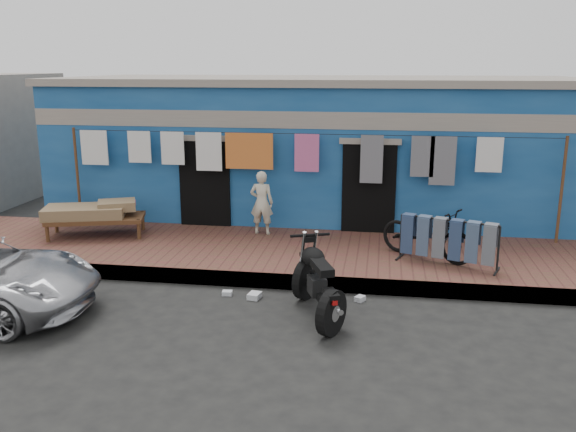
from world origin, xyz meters
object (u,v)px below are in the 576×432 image
object	(u,v)px
motorcycle	(318,280)
jeans_rack	(448,241)
seated_person	(262,203)
charpoy	(96,220)
bicycle	(427,227)

from	to	relation	value
motorcycle	jeans_rack	size ratio (longest dim) A/B	1.03
seated_person	charpoy	distance (m)	3.39
seated_person	charpoy	world-z (taller)	seated_person
bicycle	motorcycle	world-z (taller)	bicycle
bicycle	charpoy	distance (m)	6.59
bicycle	motorcycle	distance (m)	2.90
bicycle	jeans_rack	distance (m)	0.50
seated_person	charpoy	bearing A→B (deg)	12.62
bicycle	jeans_rack	world-z (taller)	bicycle
jeans_rack	bicycle	bearing A→B (deg)	134.96
charpoy	seated_person	bearing A→B (deg)	11.43
bicycle	motorcycle	xyz separation A→B (m)	(-1.72, -2.32, -0.26)
seated_person	bicycle	xyz separation A→B (m)	(3.26, -1.14, -0.08)
bicycle	motorcycle	bearing A→B (deg)	175.02
motorcycle	seated_person	bearing A→B (deg)	92.45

